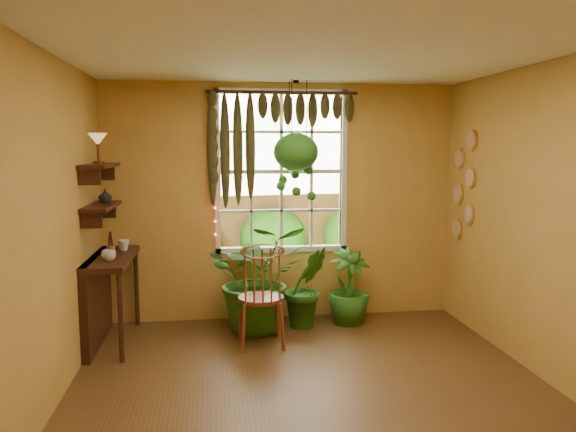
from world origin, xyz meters
The scene contains 23 objects.
floor centered at (0.00, 0.00, 0.00)m, with size 4.50×4.50×0.00m, color #523617.
ceiling centered at (0.00, 0.00, 2.70)m, with size 4.50×4.50×0.00m, color white.
wall_back centered at (0.00, 2.25, 1.35)m, with size 4.00×4.00×0.00m, color #C78C44.
wall_left centered at (-2.00, 0.00, 1.35)m, with size 4.50×4.50×0.00m, color #C78C44.
wall_right centered at (2.00, 0.00, 1.35)m, with size 4.50×4.50×0.00m, color #C78C44.
window centered at (0.00, 2.28, 1.70)m, with size 1.52×0.10×1.86m.
valance_vine centered at (-0.08, 2.16, 2.28)m, with size 1.70×0.12×1.10m.
string_lights centered at (-0.76, 2.19, 1.75)m, with size 0.03×0.03×1.54m, color #FF2633, non-canonical shape.
wall_plates centered at (1.98, 1.79, 1.55)m, with size 0.04×0.32×1.10m, color beige, non-canonical shape.
counter_ledge centered at (-1.91, 1.60, 0.55)m, with size 0.40×1.20×0.90m.
shelf_lower centered at (-1.88, 1.60, 1.40)m, with size 0.25×0.90×0.04m, color #3D1A10.
shelf_upper centered at (-1.88, 1.60, 1.80)m, with size 0.25×0.90×0.04m, color #3D1A10.
backyard centered at (0.24, 6.87, 1.28)m, with size 14.00×10.00×12.00m.
windsor_chair centered at (-0.32, 1.31, 0.35)m, with size 0.46×0.49×1.22m.
potted_plant_left centered at (-0.31, 1.79, 0.59)m, with size 1.06×0.92×1.18m, color #204C14.
potted_plant_mid centered at (0.22, 1.85, 0.45)m, with size 0.49×0.40×0.90m, color #204C14.
potted_plant_right centered at (0.71, 1.90, 0.42)m, with size 0.48×0.48×0.85m, color #204C14.
hanging_basket centered at (0.13, 2.00, 1.90)m, with size 0.49×0.49×1.32m.
cup_a centered at (-1.78, 1.35, 0.95)m, with size 0.13×0.13×0.11m, color silver.
cup_b centered at (-1.72, 1.88, 0.96)m, with size 0.12×0.12×0.11m, color beige.
brush_jar centered at (-1.80, 1.58, 1.02)m, with size 0.09×0.09×0.32m.
shelf_vase centered at (-1.87, 1.78, 1.49)m, with size 0.13×0.13×0.14m, color #B2AD99.
tiffany_lamp centered at (-1.86, 1.46, 2.03)m, with size 0.18×0.18×0.29m.
Camera 1 is at (-0.78, -4.11, 1.99)m, focal length 35.00 mm.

